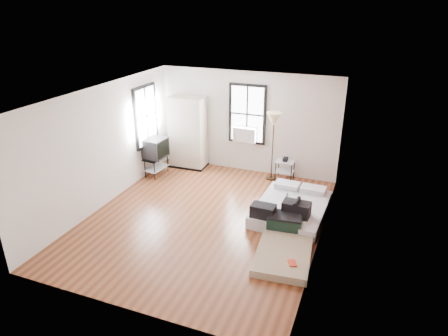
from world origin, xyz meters
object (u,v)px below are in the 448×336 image
at_px(side_table, 285,165).
at_px(tv_stand, 156,149).
at_px(wardrobe, 188,133).
at_px(floor_lamp, 274,122).
at_px(mattress_main, 291,208).
at_px(mattress_bare, 285,241).

bearing_deg(side_table, tv_stand, -164.25).
xyz_separation_m(wardrobe, floor_lamp, (2.48, 0.00, 0.57)).
height_order(mattress_main, tv_stand, tv_stand).
bearing_deg(side_table, mattress_bare, -76.72).
relative_size(mattress_main, wardrobe, 1.01).
distance_m(mattress_bare, side_table, 3.23).
bearing_deg(wardrobe, tv_stand, -123.72).
relative_size(mattress_main, mattress_bare, 1.04).
bearing_deg(wardrobe, side_table, -0.34).
relative_size(mattress_main, side_table, 3.22).
xyz_separation_m(mattress_main, tv_stand, (-3.96, 0.88, 0.58)).
distance_m(mattress_main, wardrobe, 3.93).
bearing_deg(tv_stand, floor_lamp, 21.82).
bearing_deg(tv_stand, mattress_main, -6.92).
bearing_deg(wardrobe, mattress_bare, -42.36).
bearing_deg(mattress_main, mattress_bare, -80.62).
bearing_deg(floor_lamp, mattress_bare, -70.43).
height_order(mattress_main, side_table, mattress_main).
bearing_deg(side_table, mattress_main, -72.65).
height_order(floor_lamp, tv_stand, floor_lamp).
bearing_deg(side_table, floor_lamp, -168.68).
xyz_separation_m(mattress_main, side_table, (-0.57, 1.83, 0.25)).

